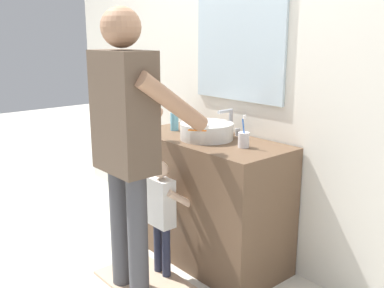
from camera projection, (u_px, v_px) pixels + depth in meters
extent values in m
plane|color=silver|center=(175.00, 270.00, 3.01)|extent=(14.00, 14.00, 0.00)
cube|color=silver|center=(243.00, 66.00, 3.07)|extent=(4.40, 0.08, 2.70)
cube|color=silver|center=(239.00, 39.00, 2.99)|extent=(0.81, 0.02, 0.83)
cube|color=brown|center=(208.00, 199.00, 3.09)|extent=(1.15, 0.54, 0.88)
cylinder|color=silver|center=(207.00, 131.00, 2.95)|extent=(0.36, 0.36, 0.11)
cylinder|color=#B1B1AD|center=(207.00, 130.00, 2.95)|extent=(0.29, 0.29, 0.09)
cylinder|color=#B7BABF|center=(231.00, 122.00, 3.09)|extent=(0.03, 0.03, 0.18)
cylinder|color=#B7BABF|center=(225.00, 111.00, 3.03)|extent=(0.02, 0.12, 0.02)
cylinder|color=#B7BABF|center=(224.00, 129.00, 3.16)|extent=(0.04, 0.04, 0.05)
cylinder|color=#B7BABF|center=(238.00, 132.00, 3.05)|extent=(0.04, 0.04, 0.05)
cylinder|color=silver|center=(244.00, 140.00, 2.74)|extent=(0.07, 0.07, 0.09)
cylinder|color=blue|center=(244.00, 132.00, 2.71)|extent=(0.02, 0.02, 0.17)
cube|color=white|center=(244.00, 117.00, 2.69)|extent=(0.01, 0.02, 0.02)
cylinder|color=#66B2D1|center=(174.00, 122.00, 3.22)|extent=(0.06, 0.06, 0.13)
cylinder|color=#2D2D2D|center=(174.00, 110.00, 3.20)|extent=(0.02, 0.02, 0.04)
cube|color=#CCAD8E|center=(145.00, 282.00, 2.84)|extent=(0.64, 0.40, 0.02)
cylinder|color=#2D334C|center=(158.00, 248.00, 2.92)|extent=(0.06, 0.06, 0.36)
cylinder|color=#2D334C|center=(166.00, 253.00, 2.86)|extent=(0.06, 0.06, 0.36)
cube|color=white|center=(161.00, 202.00, 2.81)|extent=(0.18, 0.10, 0.32)
sphere|color=beige|center=(161.00, 170.00, 2.75)|extent=(0.10, 0.10, 0.10)
cylinder|color=beige|center=(162.00, 191.00, 2.93)|extent=(0.04, 0.22, 0.17)
cylinder|color=beige|center=(181.00, 199.00, 2.78)|extent=(0.04, 0.22, 0.17)
cylinder|color=#47474C|center=(120.00, 227.00, 2.74)|extent=(0.12, 0.12, 0.79)
cylinder|color=#47474C|center=(138.00, 238.00, 2.59)|extent=(0.12, 0.12, 0.79)
cube|color=brown|center=(124.00, 112.00, 2.48)|extent=(0.40, 0.22, 0.69)
sphere|color=#A87A5B|center=(121.00, 27.00, 2.37)|extent=(0.22, 0.22, 0.22)
cylinder|color=#A87A5B|center=(130.00, 95.00, 2.74)|extent=(0.10, 0.48, 0.38)
cylinder|color=#A87A5B|center=(173.00, 103.00, 2.42)|extent=(0.10, 0.48, 0.38)
cylinder|color=orange|center=(197.00, 130.00, 2.58)|extent=(0.01, 0.14, 0.03)
cube|color=white|center=(207.00, 127.00, 2.63)|extent=(0.01, 0.02, 0.02)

